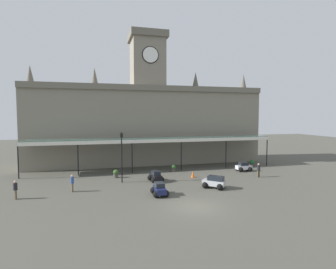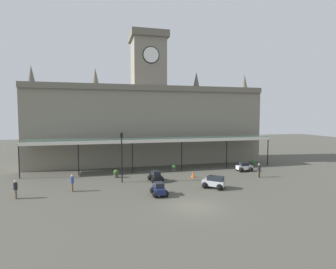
% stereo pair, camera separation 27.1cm
% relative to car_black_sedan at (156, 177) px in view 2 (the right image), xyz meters
% --- Properties ---
extents(ground_plane, '(140.00, 140.00, 0.00)m').
position_rel_car_black_sedan_xyz_m(ground_plane, '(1.35, -8.99, -0.50)').
color(ground_plane, '#4C4A40').
extents(station_building, '(34.89, 6.71, 19.76)m').
position_rel_car_black_sedan_xyz_m(station_building, '(1.35, 12.12, 6.08)').
color(station_building, gray).
rests_on(station_building, ground).
extents(entrance_canopy, '(33.25, 3.26, 4.33)m').
position_rel_car_black_sedan_xyz_m(entrance_canopy, '(1.35, 6.54, 3.67)').
color(entrance_canopy, '#38564C').
rests_on(entrance_canopy, ground).
extents(car_black_sedan, '(1.67, 2.14, 1.19)m').
position_rel_car_black_sedan_xyz_m(car_black_sedan, '(0.00, 0.00, 0.00)').
color(car_black_sedan, black).
rests_on(car_black_sedan, ground).
extents(car_white_sedan, '(2.07, 1.55, 1.19)m').
position_rel_car_black_sedan_xyz_m(car_white_sedan, '(12.44, 2.43, 0.00)').
color(car_white_sedan, silver).
rests_on(car_white_sedan, ground).
extents(car_silver_estate, '(2.39, 2.36, 1.27)m').
position_rel_car_black_sedan_xyz_m(car_silver_estate, '(5.15, -4.29, 0.06)').
color(car_silver_estate, '#B2B5BA').
rests_on(car_silver_estate, ground).
extents(car_navy_sedan, '(1.53, 2.05, 1.19)m').
position_rel_car_black_sedan_xyz_m(car_navy_sedan, '(-0.76, -5.23, 0.00)').
color(car_navy_sedan, '#19214C').
rests_on(car_navy_sedan, ground).
extents(pedestrian_crossing_forecourt, '(0.34, 0.37, 1.67)m').
position_rel_car_black_sedan_xyz_m(pedestrian_crossing_forecourt, '(-13.31, -3.12, 0.41)').
color(pedestrian_crossing_forecourt, brown).
rests_on(pedestrian_crossing_forecourt, ground).
extents(pedestrian_near_entrance, '(0.38, 0.34, 1.67)m').
position_rel_car_black_sedan_xyz_m(pedestrian_near_entrance, '(12.32, -1.12, 0.41)').
color(pedestrian_near_entrance, brown).
rests_on(pedestrian_near_entrance, ground).
extents(pedestrian_beside_cars, '(0.34, 0.38, 1.67)m').
position_rel_car_black_sedan_xyz_m(pedestrian_beside_cars, '(-8.68, -1.96, 0.41)').
color(pedestrian_beside_cars, brown).
rests_on(pedestrian_beside_cars, ground).
extents(victorian_lamppost, '(0.30, 0.30, 5.56)m').
position_rel_car_black_sedan_xyz_m(victorian_lamppost, '(-3.69, 0.49, 2.91)').
color(victorian_lamppost, black).
rests_on(victorian_lamppost, ground).
extents(traffic_cone, '(0.40, 0.40, 0.72)m').
position_rel_car_black_sedan_xyz_m(traffic_cone, '(4.67, 0.75, -0.14)').
color(traffic_cone, orange).
rests_on(traffic_cone, ground).
extents(planter_forecourt_centre, '(0.60, 0.60, 0.96)m').
position_rel_car_black_sedan_xyz_m(planter_forecourt_centre, '(3.33, 4.52, -0.01)').
color(planter_forecourt_centre, '#47423D').
rests_on(planter_forecourt_centre, ground).
extents(planter_by_canopy, '(0.60, 0.60, 0.96)m').
position_rel_car_black_sedan_xyz_m(planter_by_canopy, '(-4.21, 2.96, -0.01)').
color(planter_by_canopy, '#47423D').
rests_on(planter_by_canopy, ground).
extents(planter_near_kerb, '(0.60, 0.60, 0.96)m').
position_rel_car_black_sedan_xyz_m(planter_near_kerb, '(15.27, 4.94, -0.01)').
color(planter_near_kerb, '#47423D').
rests_on(planter_near_kerb, ground).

